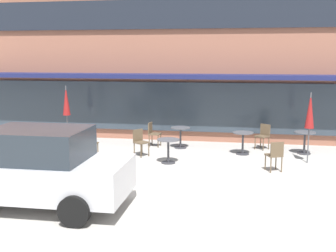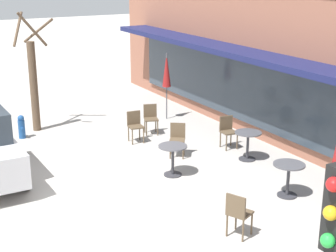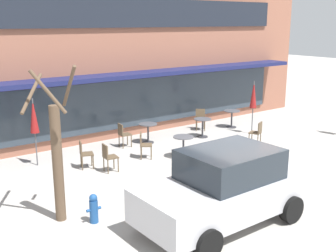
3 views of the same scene
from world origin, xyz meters
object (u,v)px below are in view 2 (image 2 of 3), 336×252
Objects in this scene: patio_umbrella_cream_folded at (167,71)px; cafe_chair_5 at (177,137)px; cafe_chair_4 at (228,129)px; fire_hydrant at (22,127)px; patio_umbrella_green_folded at (336,163)px; cafe_table_by_tree at (173,155)px; street_tree at (33,80)px; cafe_chair_2 at (238,212)px; cafe_chair_0 at (151,117)px; cafe_table_mid_patio at (248,141)px; cafe_table_near_wall at (288,174)px; cafe_chair_3 at (135,124)px.

patio_umbrella_cream_folded is 2.47× the size of cafe_chair_5.
fire_hydrant is (-3.64, -4.82, -0.17)m from cafe_chair_4.
patio_umbrella_green_folded is 5.59m from cafe_chair_4.
street_tree reaches higher than cafe_table_by_tree.
cafe_table_by_tree is at bearing -35.18° from cafe_chair_5.
patio_umbrella_cream_folded reaches higher than cafe_chair_2.
patio_umbrella_cream_folded is 4.21m from street_tree.
cafe_chair_2 is 8.57m from street_tree.
fire_hydrant is at bearing -94.14° from patio_umbrella_cream_folded.
fire_hydrant is (-1.46, -3.53, -0.17)m from cafe_chair_0.
cafe_chair_4 is at bearing 146.53° from cafe_chair_2.
cafe_table_mid_patio is at bearing -5.54° from cafe_chair_4.
cafe_table_by_tree is 1.00× the size of cafe_table_mid_patio.
patio_umbrella_green_folded is 3.12× the size of fire_hydrant.
cafe_chair_4 is (-4.18, 2.76, 0.00)m from cafe_chair_2.
patio_umbrella_green_folded is 5.48m from cafe_chair_5.
cafe_table_by_tree is 2.23m from cafe_table_mid_patio.
street_tree is at bearing -124.64° from cafe_chair_0.
cafe_chair_5 is at bearing 32.99° from street_tree.
patio_umbrella_cream_folded reaches higher than cafe_chair_5.
cafe_table_near_wall is 2.25m from cafe_chair_2.
cafe_table_near_wall is 0.85× the size of cafe_chair_4.
cafe_chair_3 is (-5.90, 0.73, 0.00)m from cafe_chair_2.
patio_umbrella_green_folded is 9.57m from fire_hydrant.
cafe_chair_4 is at bearing 30.54° from cafe_chair_0.
cafe_chair_5 is at bearing -179.66° from patio_umbrella_green_folded.
cafe_table_by_tree is at bearing -169.33° from patio_umbrella_green_folded.
patio_umbrella_cream_folded is 0.60× the size of street_tree.
street_tree is at bearing -134.91° from cafe_chair_4.
cafe_chair_3 is at bearing -175.87° from patio_umbrella_green_folded.
cafe_table_mid_patio is 6.64m from fire_hydrant.
cafe_chair_3 is 1.00× the size of cafe_chair_4.
patio_umbrella_cream_folded reaches higher than fire_hydrant.
cafe_table_near_wall is at bearing 14.86° from cafe_chair_3.
street_tree reaches higher than cafe_chair_2.
cafe_table_by_tree is 1.08× the size of fire_hydrant.
patio_umbrella_cream_folded is at bearing -179.88° from cafe_table_mid_patio.
cafe_chair_3 is at bearing 41.41° from street_tree.
cafe_chair_2 is 1.00× the size of cafe_chair_5.
cafe_table_mid_patio is at bearing 51.82° from cafe_chair_5.
street_tree reaches higher than cafe_chair_4.
cafe_chair_0 is at bearing 67.58° from fire_hydrant.
cafe_table_by_tree is at bearing 19.96° from street_tree.
cafe_table_by_tree is 4.49m from patio_umbrella_green_folded.
cafe_chair_3 reaches higher than cafe_table_mid_patio.
cafe_chair_0 and cafe_chair_2 have the same top height.
cafe_chair_3 reaches higher than fire_hydrant.
cafe_chair_4 and cafe_chair_5 have the same top height.
cafe_chair_0 is 3.83m from fire_hydrant.
cafe_table_near_wall is 5.16m from cafe_chair_3.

